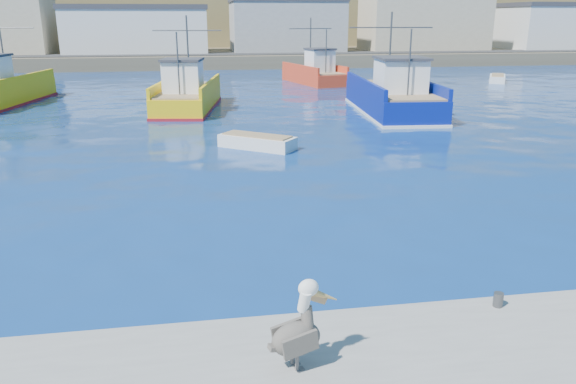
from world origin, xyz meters
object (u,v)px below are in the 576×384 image
at_px(skiff_mid, 257,143).
at_px(pelican, 299,331).
at_px(skiff_far, 497,79).
at_px(trawler_yellow_b, 187,95).
at_px(trawler_blue, 393,97).
at_px(boat_orange, 315,72).

distance_m(skiff_mid, pelican, 18.87).
bearing_deg(pelican, skiff_far, 57.50).
xyz_separation_m(trawler_yellow_b, skiff_far, (30.26, 12.65, -0.69)).
relative_size(trawler_blue, skiff_far, 2.87).
bearing_deg(trawler_yellow_b, pelican, -86.29).
height_order(boat_orange, pelican, boat_orange).
relative_size(trawler_blue, boat_orange, 1.34).
bearing_deg(boat_orange, pelican, -102.36).
bearing_deg(trawler_yellow_b, skiff_far, 22.69).
relative_size(skiff_mid, skiff_far, 0.91).
bearing_deg(pelican, boat_orange, 77.64).
height_order(trawler_blue, skiff_mid, trawler_blue).
xyz_separation_m(trawler_yellow_b, trawler_blue, (13.59, -3.76, 0.09)).
height_order(trawler_blue, boat_orange, trawler_blue).
height_order(skiff_mid, pelican, pelican).
bearing_deg(skiff_mid, skiff_far, 43.53).
bearing_deg(skiff_far, trawler_blue, -135.46).
relative_size(skiff_mid, pelican, 2.42).
xyz_separation_m(trawler_blue, boat_orange, (-1.45, 18.17, -0.03)).
distance_m(trawler_blue, skiff_far, 23.41).
distance_m(trawler_yellow_b, skiff_far, 32.81).
xyz_separation_m(trawler_yellow_b, skiff_mid, (3.44, -12.83, -0.71)).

